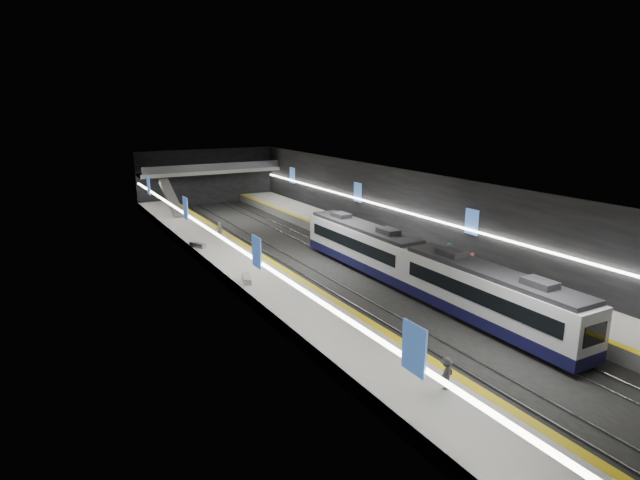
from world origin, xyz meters
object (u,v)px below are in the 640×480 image
bench_left_far (198,245)px  passenger_left_b (446,374)px  bench_left_near (247,279)px  train (416,265)px  passenger_left_a (220,230)px  passenger_right_a (472,263)px  bench_right_near (570,296)px  escalator (171,198)px  passenger_right_b (449,254)px  bench_right_far (376,229)px

bench_left_far → passenger_left_b: size_ratio=1.11×
bench_left_near → train: bearing=-11.6°
bench_left_near → passenger_left_a: size_ratio=1.16×
passenger_right_a → bench_right_near: bearing=-175.7°
escalator → passenger_right_b: size_ratio=4.30×
bench_left_far → bench_right_far: size_ratio=0.92×
bench_left_near → bench_left_far: size_ratio=1.09×
passenger_right_b → escalator: bearing=47.6°
bench_right_near → passenger_left_a: (-16.04, 28.56, 0.65)m
escalator → passenger_right_a: 39.75m
escalator → passenger_right_a: (14.89, -36.84, -1.00)m
bench_left_far → bench_right_near: (19.00, -26.28, -0.02)m
escalator → bench_left_far: (-2.00, -18.05, -1.68)m
train → passenger_right_b: train is taller
train → escalator: 37.26m
bench_right_near → bench_right_far: (-0.22, 23.66, 0.04)m
escalator → bench_left_near: escalator is taller
passenger_left_a → escalator: bearing=159.1°
bench_left_near → passenger_right_a: bearing=-7.2°
bench_left_near → passenger_left_a: (2.62, 14.12, 0.61)m
passenger_right_b → passenger_left_a: 23.03m
train → passenger_right_b: 5.57m
train → passenger_right_b: bearing=21.3°
bench_right_near → passenger_left_b: (-16.17, -5.20, 0.61)m
bench_left_far → passenger_left_b: bearing=-109.8°
bench_left_far → passenger_right_b: size_ratio=0.97×
bench_left_near → passenger_left_b: bearing=-67.1°
bench_right_near → passenger_right_a: passenger_right_a is taller
bench_right_far → passenger_left_b: size_ratio=1.20×
passenger_right_a → passenger_left_a: passenger_right_a is taller
bench_left_far → bench_right_near: 32.42m
train → bench_right_near: train is taller
bench_left_far → bench_right_far: 18.96m
bench_right_near → passenger_left_b: passenger_left_b is taller
passenger_left_a → passenger_right_b: bearing=13.8°
escalator → passenger_left_b: bearing=-89.0°
escalator → passenger_left_a: bearing=-86.5°
bench_right_far → passenger_left_b: passenger_left_b is taller
passenger_left_a → passenger_left_b: 33.76m
bench_right_far → bench_right_near: bearing=-103.4°
bench_right_near → passenger_left_b: bearing=-173.7°
bench_left_far → bench_right_near: size_ratio=1.10×
passenger_right_a → passenger_right_b: passenger_right_b is taller
bench_left_far → bench_right_far: bearing=-32.9°
passenger_right_a → passenger_right_b: (0.29, 2.97, 0.03)m
train → bench_right_near: 11.01m
train → bench_right_far: size_ratio=15.38×
bench_left_near → passenger_right_a: 17.97m
passenger_left_a → passenger_left_b: bearing=-24.6°
train → bench_left_far: size_ratio=16.65×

